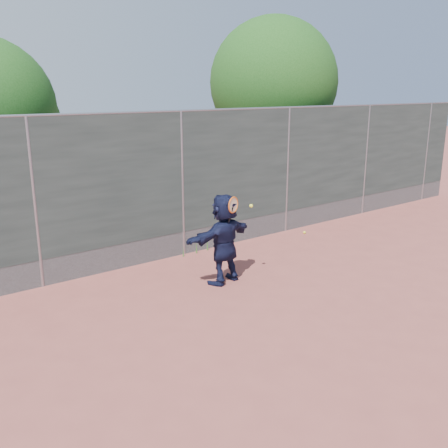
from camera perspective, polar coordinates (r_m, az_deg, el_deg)
ground at (r=8.22m, az=8.87°, el=-9.64°), size 80.00×80.00×0.00m
player at (r=8.95m, az=0.00°, el=-1.69°), size 1.59×0.75×1.65m
ball_ground at (r=12.32m, az=9.18°, el=-0.96°), size 0.07×0.07×0.07m
fence at (r=10.35m, az=-4.80°, el=4.90°), size 20.00×0.06×3.03m
swing_action at (r=8.69m, az=1.25°, el=2.07°), size 0.55×0.16×0.51m
tree_right at (r=14.85m, az=6.06°, el=15.40°), size 3.78×3.60×5.39m
weed_clump at (r=10.77m, az=-2.97°, el=-2.61°), size 0.68×0.07×0.30m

